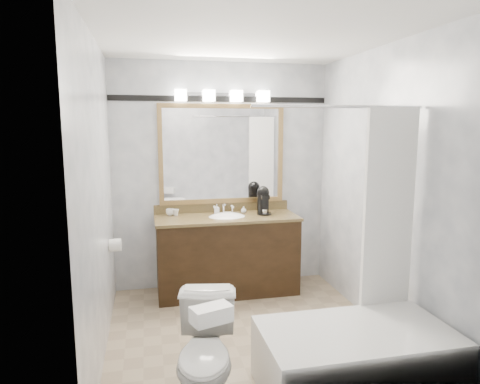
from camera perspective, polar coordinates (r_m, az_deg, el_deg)
The scene contains 15 objects.
room at distance 3.55m, azimuth 1.24°, elevation -0.33°, with size 2.42×2.62×2.52m.
vanity at distance 4.70m, azimuth -1.75°, elevation -8.12°, with size 1.53×0.58×0.97m.
mirror at distance 4.77m, azimuth -2.40°, elevation 5.06°, with size 1.40×0.04×1.10m.
vanity_light_bar at distance 4.71m, azimuth -2.33°, elevation 12.72°, with size 1.02×0.14×0.12m.
accent_stripe at distance 4.78m, azimuth -2.47°, elevation 12.27°, with size 2.40×0.01×0.06m, color black.
bathtub at distance 3.25m, azimuth 15.38°, elevation -19.73°, with size 1.30×0.75×1.96m.
tp_roll at distance 4.23m, azimuth -16.31°, elevation -6.81°, with size 0.12×0.12×0.11m, color white.
toilet at distance 2.95m, azimuth -4.55°, elevation -20.93°, with size 0.39×0.69×0.71m, color white.
tissue_box at distance 2.54m, azimuth -3.83°, elevation -15.94°, with size 0.23×0.12×0.09m, color white.
coffee_maker at distance 4.71m, azimuth 3.11°, elevation -1.02°, with size 0.16×0.20×0.31m.
cup_left at distance 4.70m, azimuth -9.30°, elevation -2.66°, with size 0.09×0.09×0.07m, color white.
cup_right at distance 4.68m, azimuth -8.58°, elevation -2.71°, with size 0.07×0.07×0.07m, color white.
soap_bottle_a at distance 4.70m, azimuth -3.12°, elevation -2.31°, with size 0.05×0.05×0.11m, color white.
soap_bottle_b at distance 4.76m, azimuth 0.48°, elevation -2.37°, with size 0.06×0.06×0.08m, color white.
soap_bar at distance 4.72m, azimuth -1.69°, elevation -2.82°, with size 0.07×0.05×0.02m, color beige.
Camera 1 is at (-0.83, -3.40, 1.82)m, focal length 32.00 mm.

